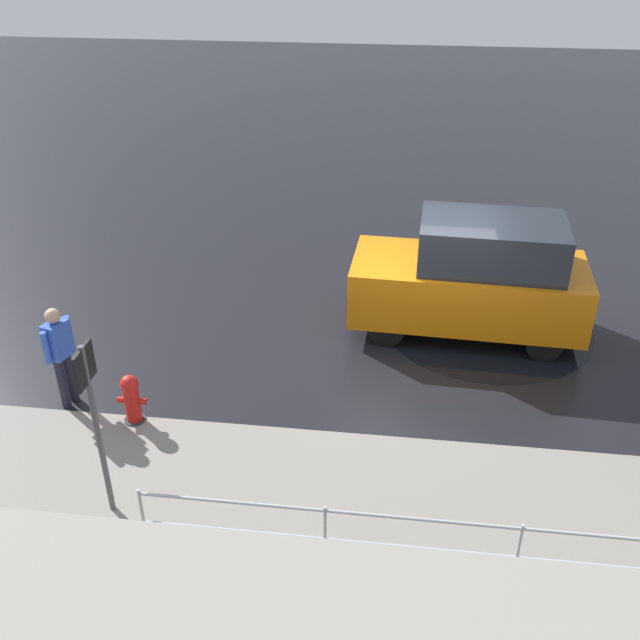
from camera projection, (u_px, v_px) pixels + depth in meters
name	position (u px, v px, depth m)	size (l,w,h in m)	color
ground_plane	(416.00, 342.00, 12.16)	(60.00, 60.00, 0.00)	black
kerb_strip	(413.00, 525.00, 8.55)	(24.00, 3.20, 0.04)	gray
moving_hatchback	(474.00, 277.00, 12.01)	(3.97, 1.87, 2.06)	orange
fire_hydrant	(132.00, 400.00, 10.09)	(0.42, 0.31, 0.80)	red
pedestrian	(60.00, 349.00, 10.20)	(0.33, 0.55, 1.62)	blue
metal_railing	(519.00, 548.00, 7.35)	(8.10, 0.04, 1.05)	#B7BABF
sign_post	(93.00, 408.00, 7.99)	(0.07, 0.44, 2.40)	#4C4C51
puddle_patch	(485.00, 324.00, 12.68)	(3.73, 3.73, 0.01)	black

